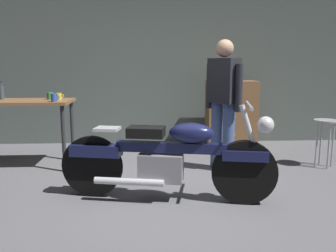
# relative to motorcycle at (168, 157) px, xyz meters

# --- Properties ---
(ground_plane) EXTENTS (12.00, 12.00, 0.00)m
(ground_plane) POSITION_rel_motorcycle_xyz_m (0.06, -0.05, -0.45)
(ground_plane) COLOR slate
(back_wall) EXTENTS (8.00, 0.12, 3.10)m
(back_wall) POSITION_rel_motorcycle_xyz_m (0.06, 2.75, 1.10)
(back_wall) COLOR #56605B
(back_wall) RESTS_ON ground_plane
(workbench) EXTENTS (1.30, 0.64, 0.90)m
(workbench) POSITION_rel_motorcycle_xyz_m (-1.86, 1.28, 0.34)
(workbench) COLOR brown
(workbench) RESTS_ON ground_plane
(motorcycle) EXTENTS (2.16, 0.73, 1.00)m
(motorcycle) POSITION_rel_motorcycle_xyz_m (0.00, 0.00, 0.00)
(motorcycle) COLOR black
(motorcycle) RESTS_ON ground_plane
(person_standing) EXTENTS (0.41, 0.47, 1.67)m
(person_standing) POSITION_rel_motorcycle_xyz_m (0.77, 1.01, 0.48)
(person_standing) COLOR #475E97
(person_standing) RESTS_ON ground_plane
(shop_stool) EXTENTS (0.32, 0.32, 0.64)m
(shop_stool) POSITION_rel_motorcycle_xyz_m (2.16, 1.05, 0.05)
(shop_stool) COLOR #B2B2B7
(shop_stool) RESTS_ON ground_plane
(wooden_dresser) EXTENTS (0.80, 0.47, 1.10)m
(wooden_dresser) POSITION_rel_motorcycle_xyz_m (1.17, 2.25, 0.10)
(wooden_dresser) COLOR brown
(wooden_dresser) RESTS_ON ground_plane
(mug_green_speckled) EXTENTS (0.12, 0.08, 0.09)m
(mug_green_speckled) POSITION_rel_motorcycle_xyz_m (-1.50, 1.39, 0.50)
(mug_green_speckled) COLOR #3D7F4C
(mug_green_speckled) RESTS_ON workbench
(mug_blue_enamel) EXTENTS (0.10, 0.07, 0.10)m
(mug_blue_enamel) POSITION_rel_motorcycle_xyz_m (-1.37, 1.07, 0.50)
(mug_blue_enamel) COLOR #2D51AD
(mug_blue_enamel) RESTS_ON workbench
(mug_yellow_tall) EXTENTS (0.11, 0.08, 0.09)m
(mug_yellow_tall) POSITION_rel_motorcycle_xyz_m (-1.38, 1.34, 0.49)
(mug_yellow_tall) COLOR yellow
(mug_yellow_tall) RESTS_ON workbench
(bottle) EXTENTS (0.06, 0.06, 0.24)m
(bottle) POSITION_rel_motorcycle_xyz_m (-2.15, 1.40, 0.55)
(bottle) COLOR #3F4C59
(bottle) RESTS_ON workbench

